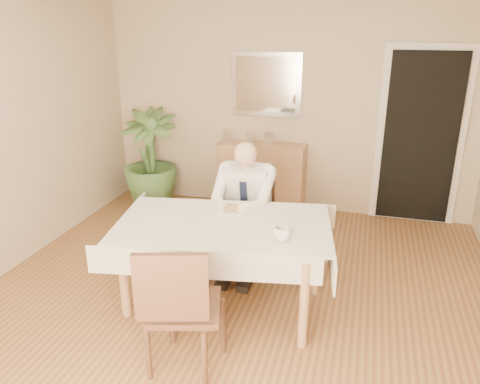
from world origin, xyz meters
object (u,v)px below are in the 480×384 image
(dining_table, at_px, (223,233))
(sideboard, at_px, (262,177))
(seated_man, at_px, (243,204))
(potted_palm, at_px, (150,159))
(coffee_mug, at_px, (282,234))
(chair_far, at_px, (250,210))
(chair_near, at_px, (180,304))

(dining_table, bearing_deg, sideboard, 85.43)
(seated_man, bearing_deg, dining_table, -90.00)
(dining_table, height_order, potted_palm, potted_palm)
(coffee_mug, height_order, potted_palm, potted_palm)
(coffee_mug, bearing_deg, chair_far, 115.64)
(chair_far, distance_m, chair_near, 1.76)
(chair_far, bearing_deg, sideboard, 94.84)
(sideboard, distance_m, potted_palm, 1.44)
(chair_far, height_order, seated_man, seated_man)
(dining_table, bearing_deg, chair_near, -100.77)
(chair_far, bearing_deg, chair_near, -93.88)
(chair_far, xyz_separation_m, sideboard, (-0.18, 1.30, -0.09))
(dining_table, height_order, coffee_mug, coffee_mug)
(potted_palm, bearing_deg, chair_far, -33.80)
(chair_near, bearing_deg, potted_palm, 103.08)
(chair_near, xyz_separation_m, seated_man, (0.02, 1.47, 0.14))
(chair_near, relative_size, potted_palm, 0.78)
(chair_near, bearing_deg, coffee_mug, 36.52)
(seated_man, distance_m, coffee_mug, 0.93)
(coffee_mug, bearing_deg, seated_man, 123.41)
(seated_man, distance_m, sideboard, 1.62)
(chair_far, relative_size, chair_near, 0.94)
(chair_near, distance_m, seated_man, 1.47)
(coffee_mug, distance_m, potted_palm, 2.99)
(dining_table, bearing_deg, coffee_mug, -28.81)
(coffee_mug, bearing_deg, dining_table, 160.56)
(chair_near, bearing_deg, sideboard, 77.03)
(dining_table, xyz_separation_m, sideboard, (-0.18, 2.18, -0.24))
(chair_far, distance_m, seated_man, 0.34)
(dining_table, distance_m, chair_near, 0.88)
(seated_man, xyz_separation_m, coffee_mug, (0.51, -0.77, 0.11))
(seated_man, bearing_deg, chair_far, 90.00)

